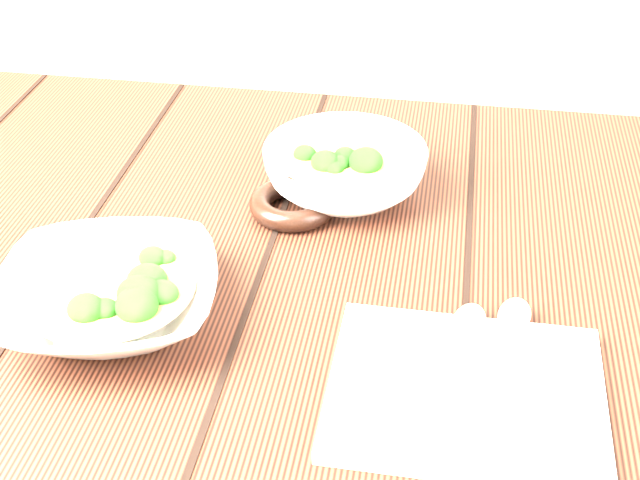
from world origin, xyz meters
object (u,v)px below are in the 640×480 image
(table, at_px, (285,360))
(soup_bowl_front, at_px, (109,296))
(soup_bowl_back, at_px, (345,169))
(napkin, at_px, (466,392))
(trivet, at_px, (293,204))

(table, bearing_deg, soup_bowl_front, -144.51)
(soup_bowl_front, relative_size, soup_bowl_back, 1.11)
(table, height_order, napkin, napkin)
(table, xyz_separation_m, soup_bowl_back, (0.04, 0.15, 0.15))
(trivet, relative_size, napkin, 0.42)
(soup_bowl_front, xyz_separation_m, trivet, (0.13, 0.20, -0.01))
(soup_bowl_back, relative_size, trivet, 2.29)
(trivet, bearing_deg, soup_bowl_back, 45.50)
(soup_bowl_front, distance_m, soup_bowl_back, 0.31)
(soup_bowl_front, relative_size, trivet, 2.54)
(soup_bowl_back, xyz_separation_m, trivet, (-0.05, -0.05, -0.02))
(table, bearing_deg, trivet, 94.92)
(napkin, bearing_deg, soup_bowl_front, 171.49)
(soup_bowl_back, bearing_deg, table, -104.81)
(table, distance_m, napkin, 0.27)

